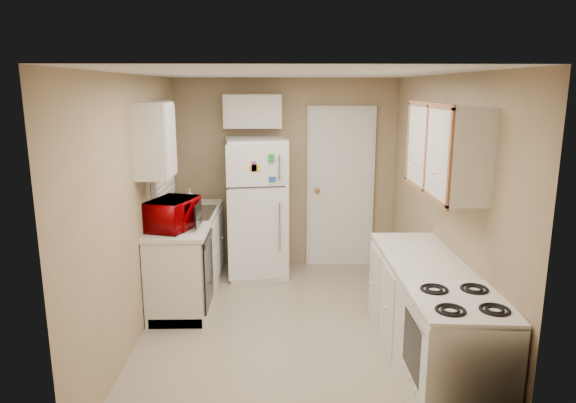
{
  "coord_description": "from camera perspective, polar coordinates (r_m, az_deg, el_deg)",
  "views": [
    {
      "loc": [
        -0.11,
        -4.58,
        2.28
      ],
      "look_at": [
        0.0,
        0.5,
        1.15
      ],
      "focal_mm": 32.0,
      "sensor_mm": 36.0,
      "label": 1
    }
  ],
  "objects": [
    {
      "name": "wall_right",
      "position": [
        4.94,
        16.58,
        -0.62
      ],
      "size": [
        3.8,
        3.8,
        0.0
      ],
      "primitive_type": "plane",
      "color": "tan",
      "rests_on": "floor"
    },
    {
      "name": "wall_back",
      "position": [
        6.57,
        -0.26,
        3.09
      ],
      "size": [
        2.8,
        2.8,
        0.0
      ],
      "primitive_type": "plane",
      "color": "tan",
      "rests_on": "floor"
    },
    {
      "name": "upper_cabinet_right",
      "position": [
        4.33,
        17.16,
        5.6
      ],
      "size": [
        0.3,
        1.2,
        0.7
      ],
      "primitive_type": "cube",
      "color": "silver",
      "rests_on": "wall_right"
    },
    {
      "name": "soap_bottle",
      "position": [
        6.2,
        -10.86,
        0.4
      ],
      "size": [
        0.1,
        0.1,
        0.21
      ],
      "primitive_type": "imported",
      "rotation": [
        0.0,
        0.0,
        0.05
      ],
      "color": "silver",
      "rests_on": "left_counter"
    },
    {
      "name": "cabinet_over_fridge",
      "position": [
        6.34,
        -3.91,
        9.99
      ],
      "size": [
        0.7,
        0.3,
        0.4
      ],
      "primitive_type": "cube",
      "color": "silver",
      "rests_on": "wall_back"
    },
    {
      "name": "sink",
      "position": [
        5.89,
        -10.88,
        -1.64
      ],
      "size": [
        0.54,
        0.74,
        0.16
      ],
      "primitive_type": "cube",
      "color": "gray",
      "rests_on": "left_counter"
    },
    {
      "name": "interior_door",
      "position": [
        6.61,
        5.83,
        1.49
      ],
      "size": [
        0.86,
        0.06,
        2.08
      ],
      "primitive_type": "cube",
      "color": "white",
      "rests_on": "floor"
    },
    {
      "name": "right_counter",
      "position": [
        4.37,
        15.33,
        -12.71
      ],
      "size": [
        0.6,
        2.0,
        0.9
      ],
      "primitive_type": "cube",
      "color": "silver",
      "rests_on": "floor"
    },
    {
      "name": "microwave",
      "position": [
        5.23,
        -12.68,
        -1.38
      ],
      "size": [
        0.61,
        0.45,
        0.36
      ],
      "primitive_type": "imported",
      "rotation": [
        0.0,
        0.0,
        1.27
      ],
      "color": "#970003",
      "rests_on": "left_counter"
    },
    {
      "name": "wall_front",
      "position": [
        2.89,
        1.01,
        -9.43
      ],
      "size": [
        2.8,
        2.8,
        0.0
      ],
      "primitive_type": "plane",
      "color": "tan",
      "rests_on": "floor"
    },
    {
      "name": "window_blinds",
      "position": [
        5.81,
        -13.72,
        5.46
      ],
      "size": [
        0.1,
        0.98,
        1.08
      ],
      "primitive_type": "cube",
      "color": "silver",
      "rests_on": "wall_left"
    },
    {
      "name": "upper_cabinet_left",
      "position": [
        4.96,
        -14.63,
        6.58
      ],
      "size": [
        0.3,
        0.45,
        0.7
      ],
      "primitive_type": "cube",
      "color": "silver",
      "rests_on": "wall_left"
    },
    {
      "name": "wall_left",
      "position": [
        4.88,
        -16.54,
        -0.78
      ],
      "size": [
        3.8,
        3.8,
        0.0
      ],
      "primitive_type": "plane",
      "color": "tan",
      "rests_on": "floor"
    },
    {
      "name": "refrigerator",
      "position": [
        6.29,
        -3.5,
        -0.66
      ],
      "size": [
        0.78,
        0.76,
        1.69
      ],
      "primitive_type": "cube",
      "rotation": [
        0.0,
        0.0,
        0.13
      ],
      "color": "white",
      "rests_on": "floor"
    },
    {
      "name": "left_counter",
      "position": [
        5.86,
        -10.95,
        -5.88
      ],
      "size": [
        0.6,
        1.8,
        0.9
      ],
      "primitive_type": "cube",
      "color": "silver",
      "rests_on": "floor"
    },
    {
      "name": "stove",
      "position": [
        3.83,
        18.34,
        -16.83
      ],
      "size": [
        0.64,
        0.77,
        0.89
      ],
      "primitive_type": "cube",
      "rotation": [
        0.0,
        0.0,
        -0.07
      ],
      "color": "white",
      "rests_on": "floor"
    },
    {
      "name": "dishwasher",
      "position": [
        5.25,
        -8.91,
        -7.57
      ],
      "size": [
        0.03,
        0.58,
        0.72
      ],
      "primitive_type": "cube",
      "color": "black",
      "rests_on": "floor"
    },
    {
      "name": "ceiling",
      "position": [
        4.58,
        0.13,
        14.03
      ],
      "size": [
        3.8,
        3.8,
        0.0
      ],
      "primitive_type": "plane",
      "color": "white",
      "rests_on": "floor"
    },
    {
      "name": "floor",
      "position": [
        5.12,
        0.12,
        -13.92
      ],
      "size": [
        3.8,
        3.8,
        0.0
      ],
      "primitive_type": "plane",
      "color": "#BCAD98",
      "rests_on": "ground"
    }
  ]
}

